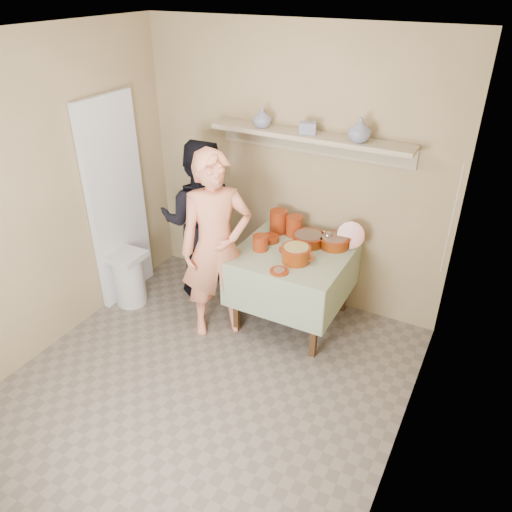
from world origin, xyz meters
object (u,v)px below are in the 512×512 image
Objects in this scene: cazuela_rice at (296,253)px; trash_bin at (129,278)px; serving_table at (293,262)px; person_helper at (200,221)px; person_cook at (216,247)px.

cazuela_rice is 1.76m from trash_bin.
person_helper is at bearing 177.84° from serving_table.
serving_table is at bearing 154.60° from person_helper.
person_helper is 1.13m from cazuela_rice.
person_cook is 5.20× the size of cazuela_rice.
cazuela_rice is at bearing -61.40° from serving_table.
person_cook is 1.77× the size of serving_table.
person_helper reaches higher than trash_bin.
person_helper is 2.88× the size of trash_bin.
cazuela_rice is 0.59× the size of trash_bin.
serving_table is 2.95× the size of cazuela_rice.
person_cook reaches higher than serving_table.
trash_bin is (-0.53, -0.52, -0.52)m from person_helper.
person_cook is 0.66m from person_helper.
person_helper is at bearing 169.67° from cazuela_rice.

